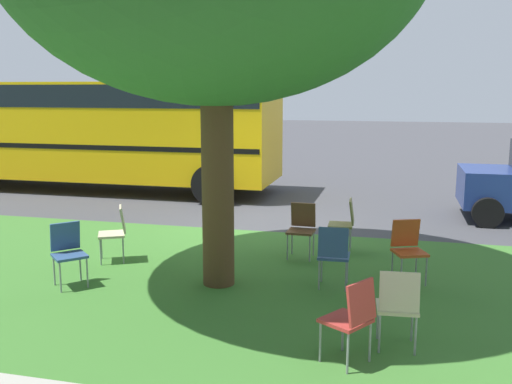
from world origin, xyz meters
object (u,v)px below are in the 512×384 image
(chair_3, at_px, (398,303))
(chair_5, at_px, (334,252))
(chair_1, at_px, (408,246))
(chair_4, at_px, (352,315))
(chair_6, at_px, (116,229))
(school_bus, at_px, (85,125))
(chair_2, at_px, (345,221))
(chair_0, at_px, (302,226))
(chair_7, at_px, (68,249))

(chair_3, height_order, chair_5, same)
(chair_1, height_order, chair_3, same)
(chair_1, xyz_separation_m, chair_4, (0.57, 2.70, 0.00))
(chair_3, relative_size, chair_6, 1.00)
(chair_6, relative_size, school_bus, 0.08)
(chair_2, relative_size, chair_5, 1.00)
(chair_0, relative_size, chair_2, 1.00)
(chair_4, xyz_separation_m, chair_7, (3.99, -1.40, 0.00))
(chair_1, relative_size, chair_7, 1.00)
(chair_2, distance_m, chair_5, 1.92)
(chair_4, bearing_deg, chair_3, -135.19)
(chair_3, height_order, chair_6, same)
(chair_4, xyz_separation_m, chair_6, (3.88, -2.59, 0.00))
(chair_7, xyz_separation_m, school_bus, (3.84, -7.10, 1.24))
(chair_0, bearing_deg, school_bus, -36.36)
(chair_1, distance_m, chair_5, 1.13)
(school_bus, bearing_deg, chair_6, 123.76)
(school_bus, bearing_deg, chair_0, 143.64)
(chair_3, bearing_deg, chair_6, -26.58)
(chair_2, xyz_separation_m, school_bus, (7.40, -4.44, 1.24))
(chair_6, bearing_deg, chair_1, -178.57)
(chair_3, bearing_deg, chair_0, -64.00)
(chair_4, xyz_separation_m, chair_5, (0.41, -2.15, 0.00))
(chair_0, xyz_separation_m, chair_1, (-1.65, 0.83, 0.00))
(chair_0, distance_m, chair_1, 1.84)
(chair_5, distance_m, chair_6, 3.50)
(chair_1, relative_size, chair_3, 1.00)
(chair_1, xyz_separation_m, school_bus, (8.40, -5.80, 1.24))
(chair_7, bearing_deg, chair_5, -168.29)
(chair_4, distance_m, chair_5, 2.18)
(chair_1, relative_size, chair_2, 1.00)
(chair_6, bearing_deg, chair_0, -161.50)
(chair_5, relative_size, chair_6, 1.00)
(chair_3, xyz_separation_m, chair_4, (0.44, 0.43, 0.00))
(chair_2, xyz_separation_m, chair_3, (-0.86, 3.63, 0.00))
(chair_2, height_order, chair_7, same)
(chair_2, xyz_separation_m, chair_7, (3.56, 2.66, 0.00))
(chair_3, relative_size, chair_7, 1.00)
(chair_1, relative_size, chair_4, 1.00)
(chair_0, height_order, chair_4, same)
(chair_5, bearing_deg, school_bus, -40.59)
(chair_0, bearing_deg, chair_7, 36.12)
(chair_0, distance_m, school_bus, 8.48)
(chair_1, distance_m, chair_7, 4.74)
(chair_0, xyz_separation_m, school_bus, (6.76, -4.97, 1.24))
(chair_4, bearing_deg, chair_7, -19.40)
(chair_6, relative_size, chair_7, 1.00)
(chair_0, distance_m, chair_7, 3.61)
(chair_7, bearing_deg, chair_2, -143.24)
(chair_1, bearing_deg, school_bus, -34.62)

